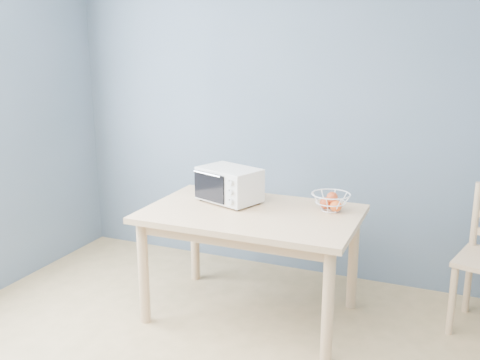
% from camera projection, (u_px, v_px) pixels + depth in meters
% --- Properties ---
extents(room, '(4.01, 4.51, 2.61)m').
position_uv_depth(room, '(148.00, 179.00, 2.13)').
color(room, tan).
rests_on(room, ground).
extents(dining_table, '(1.40, 0.90, 0.75)m').
position_uv_depth(dining_table, '(251.00, 225.00, 3.56)').
color(dining_table, '#E3BA88').
rests_on(dining_table, ground).
extents(toaster_oven, '(0.49, 0.41, 0.24)m').
position_uv_depth(toaster_oven, '(228.00, 184.00, 3.71)').
color(toaster_oven, silver).
rests_on(toaster_oven, dining_table).
extents(fruit_basket, '(0.26, 0.26, 0.13)m').
position_uv_depth(fruit_basket, '(331.00, 201.00, 3.52)').
color(fruit_basket, white).
rests_on(fruit_basket, dining_table).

